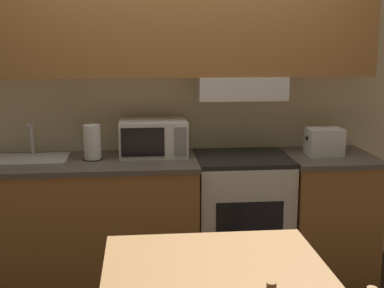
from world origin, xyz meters
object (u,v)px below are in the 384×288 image
at_px(toaster, 324,142).
at_px(sink_basin, 29,159).
at_px(paper_towel_roll, 92,142).
at_px(microwave, 153,137).
at_px(stove_range, 241,216).

relative_size(toaster, sink_basin, 0.51).
height_order(toaster, sink_basin, sink_basin).
bearing_deg(sink_basin, paper_towel_roll, 2.83).
distance_m(microwave, toaster, 1.20).
bearing_deg(paper_towel_roll, sink_basin, -177.17).
bearing_deg(toaster, microwave, 174.33).
bearing_deg(microwave, stove_range, -9.20).
relative_size(microwave, sink_basin, 0.93).
height_order(stove_range, sink_basin, sink_basin).
bearing_deg(paper_towel_roll, stove_range, -0.04).
relative_size(sink_basin, paper_towel_roll, 2.12).
distance_m(stove_range, microwave, 0.84).
height_order(microwave, paper_towel_roll, microwave).
height_order(microwave, toaster, microwave).
bearing_deg(microwave, toaster, -5.67).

